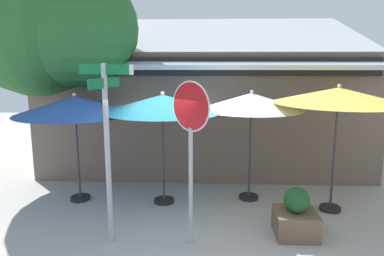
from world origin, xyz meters
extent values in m
cube|color=#ADA8A0|center=(0.00, 0.00, -0.05)|extent=(28.00, 28.00, 0.10)
cube|color=#705B4C|center=(0.39, 4.59, 1.67)|extent=(8.96, 5.28, 3.33)
cube|color=#B7BABF|center=(0.39, 4.44, 3.79)|extent=(9.46, 5.78, 1.76)
cube|color=black|center=(0.39, 1.90, 2.98)|extent=(8.36, 0.16, 0.44)
cylinder|color=#A8AAB2|center=(-1.19, -1.13, 1.55)|extent=(0.09, 0.09, 3.09)
cube|color=#116B38|center=(-1.19, -1.13, 2.99)|extent=(0.90, 0.27, 0.16)
cube|color=#116B38|center=(-1.19, -1.13, 2.77)|extent=(0.27, 0.90, 0.16)
cube|color=white|center=(-0.72, -1.25, 2.99)|extent=(0.07, 0.05, 0.16)
cylinder|color=#A8AAB2|center=(0.21, -1.13, 1.02)|extent=(0.07, 0.07, 2.05)
cylinder|color=white|center=(0.21, -1.13, 2.40)|extent=(0.63, 0.56, 0.83)
cylinder|color=red|center=(0.21, -1.13, 2.40)|extent=(0.60, 0.54, 0.78)
cylinder|color=black|center=(-2.41, 0.72, 0.04)|extent=(0.44, 0.44, 0.08)
cylinder|color=#333335|center=(-2.41, 0.72, 1.01)|extent=(0.05, 0.05, 2.03)
cone|color=#2D56B7|center=(-2.41, 0.72, 2.18)|extent=(2.58, 2.58, 0.39)
sphere|color=silver|center=(-2.41, 0.72, 2.40)|extent=(0.08, 0.08, 0.08)
cylinder|color=black|center=(-0.48, 0.66, 0.04)|extent=(0.44, 0.44, 0.08)
cylinder|color=#333335|center=(-0.48, 0.66, 1.05)|extent=(0.05, 0.05, 2.11)
cone|color=#2D99BC|center=(-0.48, 0.66, 2.24)|extent=(2.55, 2.55, 0.36)
sphere|color=silver|center=(-0.48, 0.66, 2.45)|extent=(0.08, 0.08, 0.08)
cylinder|color=black|center=(1.43, 0.97, 0.04)|extent=(0.44, 0.44, 0.08)
cylinder|color=#333335|center=(1.43, 0.97, 1.06)|extent=(0.05, 0.05, 2.12)
cone|color=white|center=(1.43, 0.97, 2.25)|extent=(2.29, 2.29, 0.36)
sphere|color=silver|center=(1.43, 0.97, 2.46)|extent=(0.08, 0.08, 0.08)
cylinder|color=black|center=(3.10, 0.41, 0.04)|extent=(0.44, 0.44, 0.08)
cylinder|color=#333335|center=(3.10, 0.41, 1.17)|extent=(0.05, 0.05, 2.34)
cone|color=#EAD14C|center=(3.10, 0.41, 2.44)|extent=(2.59, 2.59, 0.31)
sphere|color=silver|center=(3.10, 0.41, 2.63)|extent=(0.08, 0.08, 0.08)
cylinder|color=brown|center=(-3.82, 2.42, 1.36)|extent=(0.40, 0.40, 2.72)
sphere|color=#28602D|center=(-3.82, 2.42, 4.32)|extent=(4.28, 4.28, 4.28)
sphere|color=#28602D|center=(-2.64, 1.89, 3.89)|extent=(2.85, 2.85, 2.85)
cube|color=brown|center=(2.09, -0.75, 0.23)|extent=(0.74, 0.74, 0.46)
sphere|color=#1E4C23|center=(2.09, -0.75, 0.68)|extent=(0.46, 0.46, 0.46)
camera|label=1|loc=(0.51, -6.88, 3.14)|focal=33.52mm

